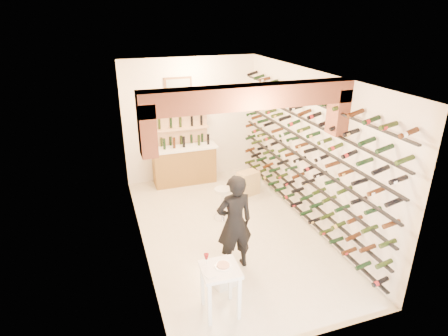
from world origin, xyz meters
name	(u,v)px	position (x,y,z in m)	size (l,w,h in m)	color
ground	(229,230)	(0.00, 0.00, 0.00)	(6.00, 6.00, 0.00)	beige
room_shell	(234,131)	(0.00, -0.26, 2.25)	(3.52, 6.02, 3.21)	silver
wine_rack	(299,153)	(1.53, 0.00, 1.55)	(0.32, 5.70, 2.56)	black
back_counter	(184,164)	(-0.30, 2.65, 0.53)	(1.70, 0.62, 1.29)	olive
back_shelving	(181,138)	(-0.30, 2.89, 1.17)	(1.40, 0.31, 2.73)	tan
tasting_table	(220,276)	(-0.88, -2.11, 0.66)	(0.58, 0.58, 0.97)	white
white_stool	(223,273)	(-0.64, -1.54, 0.21)	(0.34, 0.34, 0.43)	white
person	(235,223)	(-0.30, -1.13, 0.89)	(0.65, 0.43, 1.78)	black
chrome_barstool	(223,201)	(0.05, 0.52, 0.42)	(0.37, 0.37, 0.72)	silver
crate_lower	(248,188)	(1.03, 1.47, 0.15)	(0.51, 0.36, 0.31)	tan
crate_upper	(248,177)	(1.03, 1.47, 0.45)	(0.49, 0.34, 0.29)	tan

